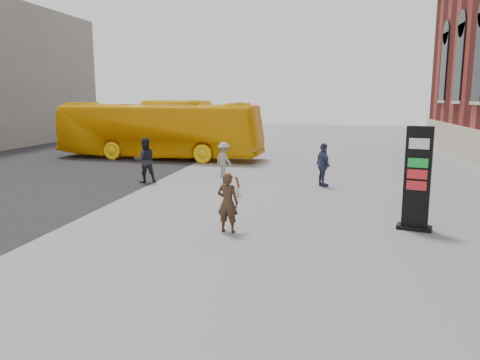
% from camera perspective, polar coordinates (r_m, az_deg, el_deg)
% --- Properties ---
extents(ground, '(100.00, 100.00, 0.00)m').
position_cam_1_polar(ground, '(11.45, 0.06, -7.48)').
color(ground, '#9E9EA3').
extents(info_pylon, '(0.95, 0.64, 2.73)m').
position_cam_1_polar(info_pylon, '(12.98, 20.81, 0.13)').
color(info_pylon, black).
rests_on(info_pylon, ground).
extents(woman, '(0.65, 0.60, 1.56)m').
position_cam_1_polar(woman, '(12.03, -1.49, -2.68)').
color(woman, '#341F15').
rests_on(woman, ground).
extents(bus, '(11.98, 3.74, 3.28)m').
position_cam_1_polar(bus, '(27.08, -9.87, 6.08)').
color(bus, '#FBBB0A').
rests_on(bus, road).
extents(pedestrian_a, '(1.13, 1.07, 1.84)m').
position_cam_1_polar(pedestrian_a, '(19.45, -11.53, 2.37)').
color(pedestrian_a, '#222228').
rests_on(pedestrian_a, ground).
extents(pedestrian_b, '(1.11, 1.05, 1.51)m').
position_cam_1_polar(pedestrian_b, '(20.60, -1.96, 2.53)').
color(pedestrian_b, gray).
rests_on(pedestrian_b, ground).
extents(pedestrian_c, '(0.83, 1.08, 1.71)m').
position_cam_1_polar(pedestrian_c, '(18.51, 10.11, 1.83)').
color(pedestrian_c, '#343A57').
rests_on(pedestrian_c, ground).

